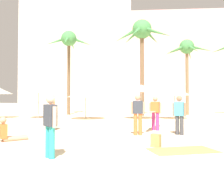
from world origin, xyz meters
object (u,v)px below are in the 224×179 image
Objects in this scene: beach_towel at (183,150)px; person_mid_right at (52,111)px; palm_tree_far_left at (187,52)px; person_near_right at (179,113)px; person_far_right at (8,133)px; person_far_left at (50,123)px; person_mid_left at (155,112)px; person_near_left at (138,113)px; cafe_umbrella_3 at (141,88)px; palm_tree_left at (142,35)px; cafe_umbrella_4 at (86,94)px; cafe_umbrella_6 at (38,90)px; cafe_umbrella_0 at (175,92)px; backpack at (156,141)px; palm_tree_center at (69,45)px.

person_mid_right is (-5.33, 4.11, 0.94)m from beach_towel.
palm_tree_far_left is 13.61m from person_near_right.
person_mid_right reaches higher than person_far_right.
person_far_left reaches higher than beach_towel.
person_mid_left is 1.93m from person_near_left.
person_mid_left is (-0.41, 4.76, 0.89)m from beach_towel.
palm_tree_far_left is 2.64× the size of cafe_umbrella_3.
person_far_left is (-2.76, -12.16, -1.32)m from cafe_umbrella_3.
palm_tree_left reaches higher than beach_towel.
cafe_umbrella_4 reaches higher than person_near_left.
cafe_umbrella_3 is 11.15m from person_far_right.
cafe_umbrella_6 is 10.33m from person_far_right.
palm_tree_left is at bearing 173.99° from person_near_left.
cafe_umbrella_0 is at bearing -55.22° from palm_tree_left.
cafe_umbrella_0 is 5.62× the size of backpack.
cafe_umbrella_0 reaches higher than person_near_right.
palm_tree_left reaches higher than person_near_right.
palm_tree_left is 3.12× the size of cafe_umbrella_4.
person_near_left is (-0.38, -7.87, -1.30)m from cafe_umbrella_3.
palm_tree_left is 4.97× the size of person_far_left.
person_mid_right is at bearing 36.13° from person_far_right.
person_near_right is 1.78m from person_near_left.
person_near_left is at bearing -110.23° from palm_tree_far_left.
person_near_right is (0.48, 3.25, 0.90)m from beach_towel.
palm_tree_far_left is 2.16× the size of person_mid_left.
cafe_umbrella_4 is at bearing -62.50° from palm_tree_center.
backpack is at bearing -105.19° from palm_tree_far_left.
beach_towel is 0.91m from backpack.
palm_tree_far_left reaches higher than person_mid_right.
cafe_umbrella_0 reaches higher than person_mid_right.
palm_tree_center reaches higher than person_near_left.
beach_towel is (0.90, -10.91, -2.23)m from cafe_umbrella_3.
beach_towel is 1.18× the size of person_far_left.
cafe_umbrella_4 is (-4.19, -3.88, -5.08)m from palm_tree_left.
palm_tree_center is 3.25× the size of cafe_umbrella_0.
person_near_right is at bearing 149.36° from person_mid_right.
cafe_umbrella_0 is at bearing 0.19° from cafe_umbrella_6.
backpack is at bearing 119.40° from person_mid_right.
backpack is at bearing -53.26° from cafe_umbrella_6.
person_mid_left is at bearing -56.18° from palm_tree_center.
palm_tree_center is 4.48× the size of person_near_left.
cafe_umbrella_0 is at bearing -177.64° from person_mid_left.
cafe_umbrella_6 is at bearing 169.96° from cafe_umbrella_4.
backpack is (6.57, -14.58, -6.19)m from palm_tree_center.
palm_tree_center is 18.24× the size of backpack.
palm_tree_left is 1.08× the size of palm_tree_center.
person_near_left is (7.34, -8.00, -1.18)m from cafe_umbrella_6.
palm_tree_left is 3.52× the size of cafe_umbrella_0.
cafe_umbrella_4 is 0.84× the size of person_mid_left.
backpack is (-0.75, 0.49, 0.19)m from beach_towel.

